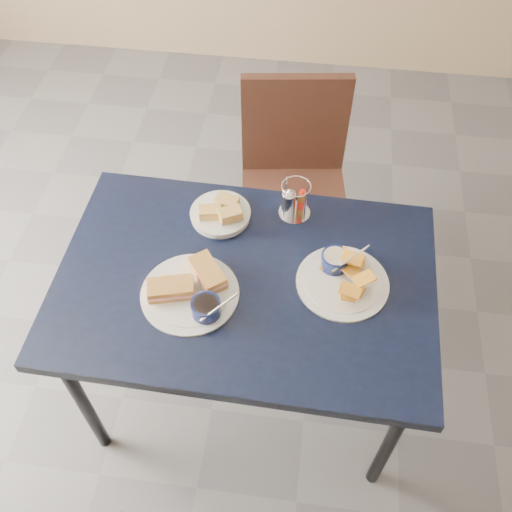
# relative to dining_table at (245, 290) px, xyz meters

# --- Properties ---
(ground) EXTENTS (6.00, 6.00, 0.00)m
(ground) POSITION_rel_dining_table_xyz_m (0.25, -0.14, -0.68)
(ground) COLOR #545459
(ground) RESTS_ON ground
(dining_table) EXTENTS (1.22, 0.82, 0.75)m
(dining_table) POSITION_rel_dining_table_xyz_m (0.00, 0.00, 0.00)
(dining_table) COLOR black
(dining_table) RESTS_ON ground
(chair_far) EXTENTS (0.49, 0.48, 0.93)m
(chair_far) POSITION_rel_dining_table_xyz_m (0.11, 0.74, -0.15)
(chair_far) COLOR black
(chair_far) RESTS_ON ground
(sandwich_plate) EXTENTS (0.32, 0.31, 0.12)m
(sandwich_plate) POSITION_rel_dining_table_xyz_m (-0.15, -0.08, 0.09)
(sandwich_plate) COLOR white
(sandwich_plate) RESTS_ON dining_table
(plantain_plate) EXTENTS (0.29, 0.29, 0.12)m
(plantain_plate) POSITION_rel_dining_table_xyz_m (0.30, 0.04, 0.09)
(plantain_plate) COLOR white
(plantain_plate) RESTS_ON dining_table
(bread_basket) EXTENTS (0.20, 0.20, 0.07)m
(bread_basket) POSITION_rel_dining_table_xyz_m (-0.12, 0.25, 0.09)
(bread_basket) COLOR white
(bread_basket) RESTS_ON dining_table
(condiment_caddy) EXTENTS (0.11, 0.11, 0.14)m
(condiment_caddy) POSITION_rel_dining_table_xyz_m (0.12, 0.30, 0.12)
(condiment_caddy) COLOR silver
(condiment_caddy) RESTS_ON dining_table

